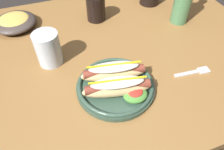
# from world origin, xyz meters

# --- Properties ---
(ground_plane) EXTENTS (8.00, 8.00, 0.00)m
(ground_plane) POSITION_xyz_m (0.00, 0.00, 0.00)
(ground_plane) COLOR #2D2826
(dining_table) EXTENTS (1.15, 0.87, 0.74)m
(dining_table) POSITION_xyz_m (0.00, 0.00, 0.63)
(dining_table) COLOR olive
(dining_table) RESTS_ON ground_plane
(hot_dog_plate) EXTENTS (0.23, 0.23, 0.08)m
(hot_dog_plate) POSITION_xyz_m (-0.06, -0.18, 0.77)
(hot_dog_plate) COLOR #334C3D
(hot_dog_plate) RESTS_ON dining_table
(fork) EXTENTS (0.12, 0.03, 0.00)m
(fork) POSITION_xyz_m (0.20, -0.20, 0.74)
(fork) COLOR silver
(fork) RESTS_ON dining_table
(soda_cup) EXTENTS (0.08, 0.08, 0.10)m
(soda_cup) POSITION_xyz_m (-0.01, 0.21, 0.79)
(soda_cup) COLOR black
(soda_cup) RESTS_ON dining_table
(water_cup) EXTENTS (0.08, 0.08, 0.11)m
(water_cup) POSITION_xyz_m (-0.23, 0.01, 0.80)
(water_cup) COLOR silver
(water_cup) RESTS_ON dining_table
(side_bowl) EXTENTS (0.17, 0.17, 0.05)m
(side_bowl) POSITION_xyz_m (-0.33, 0.26, 0.76)
(side_bowl) COLOR #423833
(side_bowl) RESTS_ON dining_table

